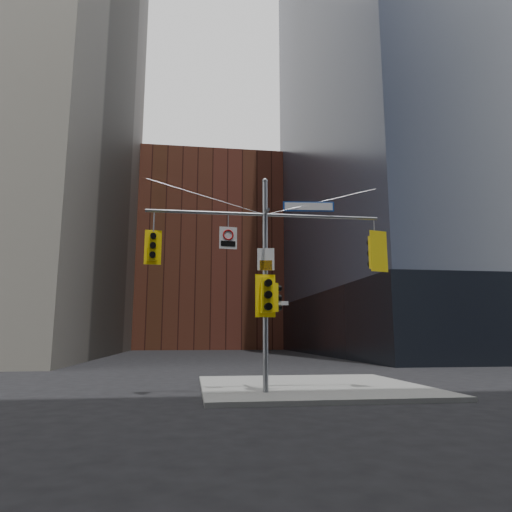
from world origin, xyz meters
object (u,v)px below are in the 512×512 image
object	(u,v)px
traffic_light_west_arm	(153,246)
street_sign_blade	(309,207)
traffic_light_east_arm	(375,252)
regulatory_sign_arm	(228,237)
traffic_light_pole_side	(275,298)
traffic_light_pole_front	(267,295)
signal_assembly	(265,260)

from	to	relation	value
traffic_light_west_arm	street_sign_blade	world-z (taller)	street_sign_blade
traffic_light_east_arm	street_sign_blade	size ratio (longest dim) A/B	0.81
traffic_light_west_arm	regulatory_sign_arm	distance (m)	2.48
traffic_light_west_arm	regulatory_sign_arm	size ratio (longest dim) A/B	1.54
traffic_light_west_arm	traffic_light_pole_side	bearing A→B (deg)	-4.55
traffic_light_east_arm	traffic_light_pole_front	world-z (taller)	traffic_light_east_arm
traffic_light_pole_side	traffic_light_pole_front	size ratio (longest dim) A/B	0.67
street_sign_blade	traffic_light_pole_front	bearing A→B (deg)	-163.94
signal_assembly	traffic_light_east_arm	size ratio (longest dim) A/B	5.61
traffic_light_west_arm	traffic_light_pole_side	xyz separation A→B (m)	(4.02, 0.00, -1.63)
traffic_light_west_arm	traffic_light_east_arm	world-z (taller)	traffic_light_east_arm
traffic_light_pole_side	regulatory_sign_arm	distance (m)	2.54
signal_assembly	regulatory_sign_arm	size ratio (longest dim) A/B	10.73
traffic_light_east_arm	traffic_light_pole_side	distance (m)	3.92
traffic_light_pole_side	traffic_light_pole_front	bearing A→B (deg)	119.82
street_sign_blade	traffic_light_west_arm	bearing A→B (deg)	-174.03
street_sign_blade	regulatory_sign_arm	world-z (taller)	street_sign_blade
traffic_light_pole_side	street_sign_blade	size ratio (longest dim) A/B	0.54
signal_assembly	traffic_light_west_arm	xyz separation A→B (m)	(-3.71, 0.01, 0.38)
traffic_light_east_arm	regulatory_sign_arm	world-z (taller)	regulatory_sign_arm
traffic_light_west_arm	street_sign_blade	xyz separation A→B (m)	(5.23, -0.01, 1.55)
traffic_light_east_arm	signal_assembly	bearing A→B (deg)	-14.81
signal_assembly	regulatory_sign_arm	distance (m)	1.47
traffic_light_west_arm	traffic_light_east_arm	size ratio (longest dim) A/B	0.81
regulatory_sign_arm	traffic_light_west_arm	bearing A→B (deg)	172.20
traffic_light_pole_front	regulatory_sign_arm	world-z (taller)	regulatory_sign_arm
signal_assembly	traffic_light_east_arm	xyz separation A→B (m)	(3.89, 0.00, 0.38)
traffic_light_west_arm	traffic_light_pole_side	world-z (taller)	traffic_light_west_arm
traffic_light_west_arm	traffic_light_pole_side	size ratio (longest dim) A/B	1.22
traffic_light_pole_side	street_sign_blade	xyz separation A→B (m)	(1.21, -0.01, 3.18)
traffic_light_west_arm	traffic_light_pole_front	distance (m)	4.04
regulatory_sign_arm	traffic_light_pole_front	bearing A→B (deg)	-18.13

